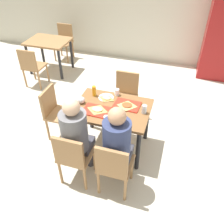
{
  "coord_description": "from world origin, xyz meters",
  "views": [
    {
      "loc": [
        0.79,
        -2.53,
        2.71
      ],
      "look_at": [
        0.0,
        0.0,
        0.66
      ],
      "focal_mm": 38.6,
      "sensor_mm": 36.0,
      "label": 1
    }
  ],
  "objects_px": {
    "chair_near_right": "(114,165)",
    "tray_red_near": "(96,111)",
    "soda_can": "(144,109)",
    "background_chair_near": "(32,65)",
    "person_in_brown_jacket": "(117,142)",
    "pizza_slice_c": "(106,98)",
    "paper_plate_near_edge": "(119,119)",
    "main_table": "(112,114)",
    "chair_far_side": "(126,93)",
    "pizza_slice_a": "(97,109)",
    "person_in_red": "(76,133)",
    "plastic_cup_a": "(117,92)",
    "drink_fridge": "(223,34)",
    "background_table": "(49,46)",
    "foil_bundle": "(81,100)",
    "pizza_slice_b": "(127,105)",
    "background_chair_far": "(64,39)",
    "chair_left_end": "(55,110)",
    "tray_red_far": "(127,105)",
    "paper_plate_center": "(106,97)",
    "chair_near_left": "(73,156)",
    "condiment_bottle": "(94,91)",
    "plastic_cup_b": "(106,120)"
  },
  "relations": [
    {
      "from": "chair_near_right",
      "to": "tray_red_near",
      "type": "xyz_separation_m",
      "value": [
        -0.44,
        0.63,
        0.25
      ]
    },
    {
      "from": "soda_can",
      "to": "background_chair_near",
      "type": "xyz_separation_m",
      "value": [
        -2.51,
        1.18,
        -0.3
      ]
    },
    {
      "from": "tray_red_near",
      "to": "background_chair_near",
      "type": "xyz_separation_m",
      "value": [
        -1.89,
        1.33,
        -0.25
      ]
    },
    {
      "from": "chair_near_right",
      "to": "person_in_brown_jacket",
      "type": "bearing_deg",
      "value": 90.0
    },
    {
      "from": "chair_near_right",
      "to": "pizza_slice_c",
      "type": "bearing_deg",
      "value": 112.96
    },
    {
      "from": "chair_near_right",
      "to": "paper_plate_near_edge",
      "type": "relative_size",
      "value": 3.82
    },
    {
      "from": "main_table",
      "to": "chair_far_side",
      "type": "relative_size",
      "value": 1.24
    },
    {
      "from": "pizza_slice_a",
      "to": "background_chair_near",
      "type": "xyz_separation_m",
      "value": [
        -1.9,
        1.32,
        -0.27
      ]
    },
    {
      "from": "chair_near_right",
      "to": "person_in_red",
      "type": "height_order",
      "value": "person_in_red"
    },
    {
      "from": "main_table",
      "to": "pizza_slice_a",
      "type": "bearing_deg",
      "value": -143.91
    },
    {
      "from": "plastic_cup_a",
      "to": "drink_fridge",
      "type": "relative_size",
      "value": 0.05
    },
    {
      "from": "pizza_slice_a",
      "to": "drink_fridge",
      "type": "xyz_separation_m",
      "value": [
        1.69,
        2.97,
        0.19
      ]
    },
    {
      "from": "plastic_cup_a",
      "to": "background_table",
      "type": "bearing_deg",
      "value": 141.81
    },
    {
      "from": "plastic_cup_a",
      "to": "foil_bundle",
      "type": "xyz_separation_m",
      "value": [
        -0.42,
        -0.34,
        0.0
      ]
    },
    {
      "from": "chair_near_right",
      "to": "person_in_brown_jacket",
      "type": "xyz_separation_m",
      "value": [
        0.0,
        0.14,
        0.25
      ]
    },
    {
      "from": "pizza_slice_b",
      "to": "background_table",
      "type": "height_order",
      "value": "pizza_slice_b"
    },
    {
      "from": "pizza_slice_b",
      "to": "background_chair_near",
      "type": "distance_m",
      "value": 2.53
    },
    {
      "from": "pizza_slice_b",
      "to": "background_chair_far",
      "type": "bearing_deg",
      "value": 131.26
    },
    {
      "from": "chair_left_end",
      "to": "tray_red_near",
      "type": "relative_size",
      "value": 2.34
    },
    {
      "from": "background_table",
      "to": "paper_plate_near_edge",
      "type": "bearing_deg",
      "value": -43.86
    },
    {
      "from": "tray_red_far",
      "to": "background_chair_far",
      "type": "distance_m",
      "value": 3.41
    },
    {
      "from": "paper_plate_center",
      "to": "tray_red_far",
      "type": "bearing_deg",
      "value": -15.69
    },
    {
      "from": "plastic_cup_a",
      "to": "soda_can",
      "type": "height_order",
      "value": "soda_can"
    },
    {
      "from": "main_table",
      "to": "background_table",
      "type": "bearing_deg",
      "value": 137.0
    },
    {
      "from": "chair_far_side",
      "to": "plastic_cup_a",
      "type": "distance_m",
      "value": 0.53
    },
    {
      "from": "pizza_slice_b",
      "to": "background_chair_far",
      "type": "distance_m",
      "value": 3.44
    },
    {
      "from": "chair_near_left",
      "to": "tray_red_far",
      "type": "relative_size",
      "value": 2.34
    },
    {
      "from": "condiment_bottle",
      "to": "pizza_slice_a",
      "type": "bearing_deg",
      "value": -62.96
    },
    {
      "from": "person_in_brown_jacket",
      "to": "pizza_slice_c",
      "type": "distance_m",
      "value": 0.9
    },
    {
      "from": "paper_plate_near_edge",
      "to": "pizza_slice_c",
      "type": "xyz_separation_m",
      "value": [
        -0.3,
        0.39,
        0.01
      ]
    },
    {
      "from": "person_in_red",
      "to": "plastic_cup_b",
      "type": "height_order",
      "value": "person_in_red"
    },
    {
      "from": "chair_far_side",
      "to": "background_chair_far",
      "type": "height_order",
      "value": "same"
    },
    {
      "from": "tray_red_near",
      "to": "chair_near_left",
      "type": "bearing_deg",
      "value": -97.05
    },
    {
      "from": "chair_near_left",
      "to": "pizza_slice_b",
      "type": "distance_m",
      "value": 1.0
    },
    {
      "from": "plastic_cup_b",
      "to": "tray_red_near",
      "type": "bearing_deg",
      "value": 137.61
    },
    {
      "from": "chair_near_left",
      "to": "condiment_bottle",
      "type": "bearing_deg",
      "value": 94.59
    },
    {
      "from": "background_chair_near",
      "to": "pizza_slice_a",
      "type": "bearing_deg",
      "value": -34.76
    },
    {
      "from": "plastic_cup_a",
      "to": "soda_can",
      "type": "bearing_deg",
      "value": -32.98
    },
    {
      "from": "background_chair_far",
      "to": "chair_left_end",
      "type": "bearing_deg",
      "value": -66.36
    },
    {
      "from": "background_chair_far",
      "to": "pizza_slice_a",
      "type": "bearing_deg",
      "value": -55.7
    },
    {
      "from": "chair_far_side",
      "to": "pizza_slice_a",
      "type": "xyz_separation_m",
      "value": [
        -0.17,
        -0.89,
        0.27
      ]
    },
    {
      "from": "chair_far_side",
      "to": "tray_red_far",
      "type": "distance_m",
      "value": 0.72
    },
    {
      "from": "pizza_slice_c",
      "to": "plastic_cup_b",
      "type": "bearing_deg",
      "value": -71.76
    },
    {
      "from": "chair_left_end",
      "to": "drink_fridge",
      "type": "xyz_separation_m",
      "value": [
        2.43,
        2.85,
        0.46
      ]
    },
    {
      "from": "drink_fridge",
      "to": "tray_red_near",
      "type": "bearing_deg",
      "value": -119.78
    },
    {
      "from": "tray_red_far",
      "to": "foil_bundle",
      "type": "height_order",
      "value": "foil_bundle"
    },
    {
      "from": "tray_red_far",
      "to": "drink_fridge",
      "type": "relative_size",
      "value": 0.19
    },
    {
      "from": "paper_plate_center",
      "to": "background_table",
      "type": "height_order",
      "value": "paper_plate_center"
    },
    {
      "from": "chair_left_end",
      "to": "background_chair_far",
      "type": "distance_m",
      "value": 2.91
    },
    {
      "from": "plastic_cup_b",
      "to": "chair_far_side",
      "type": "bearing_deg",
      "value": 91.37
    }
  ]
}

